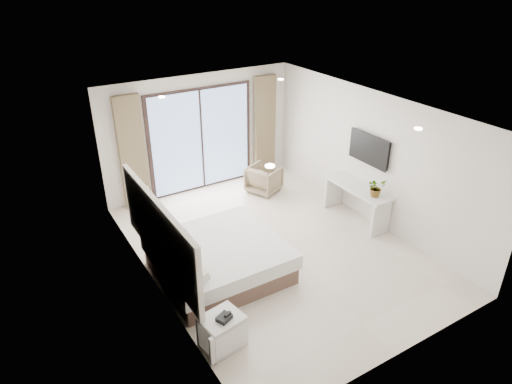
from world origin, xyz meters
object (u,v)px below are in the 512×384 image
Objects in this scene: armchair at (264,178)px; console_desk at (357,196)px; bed at (218,259)px; nightstand at (222,332)px.

console_desk is at bearing 179.46° from armchair.
armchair is (-0.94, 2.09, -0.21)m from console_desk.
bed is 1.33× the size of console_desk.
nightstand is at bearing -115.27° from bed.
console_desk is 2.25× the size of armchair.
armchair is (2.37, 2.26, 0.04)m from bed.
armchair is at bearing 41.15° from nightstand.
console_desk is 2.30m from armchair.
nightstand is (-0.72, -1.52, -0.05)m from bed.
console_desk is (4.02, 1.69, 0.30)m from nightstand.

